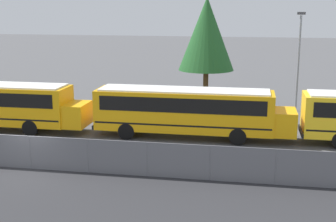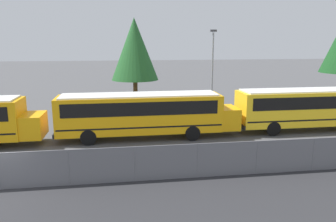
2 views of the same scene
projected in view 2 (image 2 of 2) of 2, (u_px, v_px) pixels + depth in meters
ground_plane at (1, 189)px, 14.60m from camera, size 200.00×200.00×0.00m
school_bus_3 at (144, 112)px, 22.03m from camera, size 12.29×2.47×3.05m
school_bus_4 at (314, 106)px, 24.11m from camera, size 12.29×2.47×3.05m
light_pole at (212, 66)px, 31.17m from camera, size 0.60×0.24×7.54m
tree_2 at (135, 49)px, 32.00m from camera, size 4.62×4.62×8.73m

